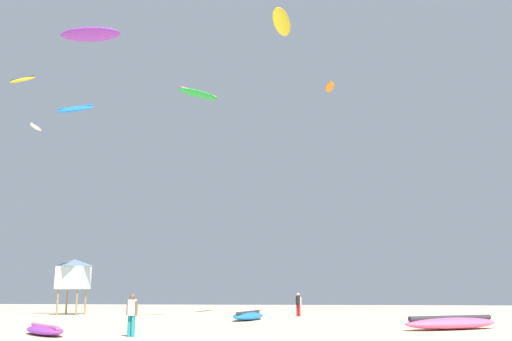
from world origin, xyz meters
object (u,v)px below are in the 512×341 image
Objects in this scene: kite_grounded_near at (44,330)px; kite_aloft_1 at (22,80)px; lifeguard_tower at (74,274)px; kite_aloft_4 at (75,109)px; person_foreground at (132,312)px; person_midground at (298,303)px; kite_grounded_mid at (451,323)px; kite_aloft_5 at (36,127)px; kite_aloft_6 at (90,34)px; kite_aloft_3 at (330,87)px; kite_aloft_7 at (282,22)px; kite_grounded_far at (248,316)px; kite_aloft_0 at (198,94)px.

kite_aloft_1 reaches higher than kite_grounded_near.
kite_aloft_1 is (-4.57, -1.97, 15.24)m from lifeguard_tower.
kite_aloft_4 reaches higher than lifeguard_tower.
person_foreground is at bearing -54.38° from kite_aloft_4.
kite_aloft_1 reaches higher than kite_aloft_4.
person_midground reaches higher than person_foreground.
kite_aloft_4 reaches higher than kite_grounded_mid.
kite_aloft_5 is 14.86m from kite_aloft_6.
kite_aloft_7 is (-3.50, -5.18, 3.28)m from kite_aloft_3.
kite_grounded_near is at bearing -53.88° from kite_aloft_1.
kite_grounded_far is (-10.36, 7.50, -0.04)m from kite_grounded_mid.
kite_aloft_7 is at bearing 12.89° from kite_aloft_4.
person_foreground is 29.49m from kite_aloft_1.
person_foreground reaches higher than kite_grounded_far.
kite_aloft_4 is at bearing 171.12° from kite_aloft_0.
kite_aloft_0 is 1.27× the size of kite_aloft_5.
kite_aloft_4 is (-14.87, -5.88, 13.05)m from person_midground.
lifeguard_tower is 16.03m from kite_aloft_1.
kite_grounded_mid is 1.11× the size of kite_grounded_far.
kite_grounded_near is 27.72m from kite_aloft_7.
kite_grounded_mid is 29.64m from kite_aloft_6.
kite_aloft_7 is at bearing 128.32° from kite_grounded_mid.
kite_aloft_4 reaches higher than person_foreground.
kite_aloft_7 reaches higher than lifeguard_tower.
kite_grounded_near is 0.73× the size of kite_aloft_6.
person_foreground is 20.67m from kite_aloft_4.
kite_aloft_3 reaches higher than kite_aloft_0.
kite_aloft_3 is 26.55m from kite_aloft_5.
kite_aloft_6 is at bearing 162.02° from kite_grounded_mid.
kite_grounded_far is 20.34m from kite_aloft_3.
person_foreground is 0.52× the size of kite_aloft_4.
kite_aloft_3 reaches higher than kite_grounded_far.
kite_aloft_0 is (3.37, 11.20, 13.96)m from kite_grounded_near.
kite_aloft_3 is at bearing 5.59° from lifeguard_tower.
kite_aloft_7 is (-8.31, 10.52, 21.02)m from kite_grounded_mid.
person_foreground reaches higher than kite_grounded_near.
kite_aloft_3 is 19.92m from kite_aloft_4.
kite_aloft_4 is 13.93m from kite_aloft_5.
kite_aloft_4 is at bearing 114.03° from kite_grounded_near.
kite_aloft_5 is at bearing 121.89° from kite_grounded_near.
kite_grounded_far is at bearing 1.02° from kite_aloft_4.
kite_aloft_6 reaches higher than kite_aloft_4.
kite_grounded_near is at bearing -118.20° from kite_aloft_7.
kite_aloft_4 is at bearing 161.99° from kite_grounded_mid.
kite_grounded_near is 27.84m from kite_aloft_1.
kite_aloft_1 is (-29.27, 11.77, 18.00)m from kite_grounded_mid.
kite_aloft_6 is at bearing -65.05° from lifeguard_tower.
kite_aloft_3 is 1.13× the size of kite_aloft_5.
kite_grounded_near is 19.52m from kite_aloft_4.
kite_aloft_1 is at bearing 129.53° from person_midground.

